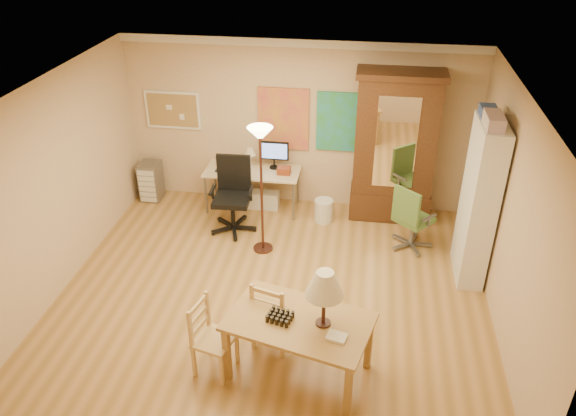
# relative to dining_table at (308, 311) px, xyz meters

# --- Properties ---
(floor) EXTENTS (5.50, 5.50, 0.00)m
(floor) POSITION_rel_dining_table_xyz_m (-0.60, 1.36, -0.87)
(floor) COLOR olive
(floor) RESTS_ON ground
(crown_molding) EXTENTS (5.50, 0.08, 0.12)m
(crown_molding) POSITION_rel_dining_table_xyz_m (-0.60, 3.82, 1.77)
(crown_molding) COLOR white
(crown_molding) RESTS_ON floor
(corkboard) EXTENTS (0.90, 0.04, 0.62)m
(corkboard) POSITION_rel_dining_table_xyz_m (-2.65, 3.83, 0.63)
(corkboard) COLOR #9E7B4A
(corkboard) RESTS_ON floor
(art_panel_left) EXTENTS (0.80, 0.04, 1.00)m
(art_panel_left) POSITION_rel_dining_table_xyz_m (-0.85, 3.83, 0.58)
(art_panel_left) COLOR gold
(art_panel_left) RESTS_ON floor
(art_panel_right) EXTENTS (0.75, 0.04, 0.95)m
(art_panel_right) POSITION_rel_dining_table_xyz_m (0.05, 3.83, 0.58)
(art_panel_right) COLOR teal
(art_panel_right) RESTS_ON floor
(dining_table) EXTENTS (1.64, 1.22, 1.38)m
(dining_table) POSITION_rel_dining_table_xyz_m (0.00, 0.00, 0.00)
(dining_table) COLOR olive
(dining_table) RESTS_ON floor
(ladder_chair_back) EXTENTS (0.52, 0.50, 0.91)m
(ladder_chair_back) POSITION_rel_dining_table_xyz_m (-0.43, 0.39, -0.45)
(ladder_chair_back) COLOR tan
(ladder_chair_back) RESTS_ON floor
(ladder_chair_left) EXTENTS (0.48, 0.49, 0.89)m
(ladder_chair_left) POSITION_rel_dining_table_xyz_m (-1.02, -0.07, -0.46)
(ladder_chair_left) COLOR tan
(ladder_chair_left) RESTS_ON floor
(torchiere_lamp) EXTENTS (0.35, 0.35, 1.90)m
(torchiere_lamp) POSITION_rel_dining_table_xyz_m (-0.92, 2.31, 0.65)
(torchiere_lamp) COLOR #43231A
(torchiere_lamp) RESTS_ON floor
(computer_desk) EXTENTS (1.51, 0.66, 1.14)m
(computer_desk) POSITION_rel_dining_table_xyz_m (-1.28, 3.51, -0.46)
(computer_desk) COLOR beige
(computer_desk) RESTS_ON floor
(office_chair_black) EXTENTS (0.71, 0.71, 1.16)m
(office_chair_black) POSITION_rel_dining_table_xyz_m (-1.47, 2.80, -0.56)
(office_chair_black) COLOR black
(office_chair_black) RESTS_ON floor
(office_chair_green) EXTENTS (0.65, 0.65, 1.01)m
(office_chair_green) POSITION_rel_dining_table_xyz_m (1.19, 2.68, -0.60)
(office_chair_green) COLOR slate
(office_chair_green) RESTS_ON floor
(drawer_cart) EXTENTS (0.32, 0.39, 0.65)m
(drawer_cart) POSITION_rel_dining_table_xyz_m (-3.07, 3.56, -0.55)
(drawer_cart) COLOR slate
(drawer_cart) RESTS_ON floor
(armoire) EXTENTS (1.28, 0.61, 2.36)m
(armoire) POSITION_rel_dining_table_xyz_m (0.89, 3.60, 0.15)
(armoire) COLOR #38180F
(armoire) RESTS_ON floor
(bookshelf) EXTENTS (0.33, 0.87, 2.18)m
(bookshelf) POSITION_rel_dining_table_xyz_m (1.94, 2.17, 0.21)
(bookshelf) COLOR white
(bookshelf) RESTS_ON floor
(wastebin) EXTENTS (0.29, 0.29, 0.37)m
(wastebin) POSITION_rel_dining_table_xyz_m (-0.12, 3.25, -0.69)
(wastebin) COLOR silver
(wastebin) RESTS_ON floor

